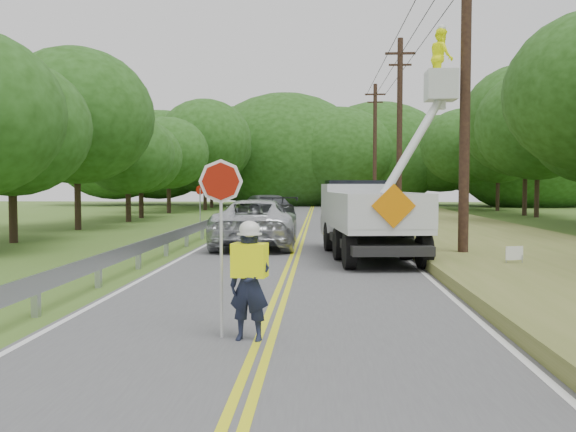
{
  "coord_description": "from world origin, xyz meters",
  "views": [
    {
      "loc": [
        0.81,
        -9.32,
        2.3
      ],
      "look_at": [
        0.0,
        6.0,
        1.5
      ],
      "focal_mm": 38.5,
      "sensor_mm": 36.0,
      "label": 1
    }
  ],
  "objects": [
    {
      "name": "ground",
      "position": [
        0.0,
        0.0,
        0.0
      ],
      "size": [
        140.0,
        140.0,
        0.0
      ],
      "primitive_type": "plane",
      "color": "#40611E",
      "rests_on": "ground"
    },
    {
      "name": "tall_grass_verge",
      "position": [
        7.1,
        14.0,
        0.15
      ],
      "size": [
        7.0,
        96.0,
        0.3
      ],
      "primitive_type": "cube",
      "color": "#5A662B",
      "rests_on": "ground"
    },
    {
      "name": "suv_silver",
      "position": [
        -1.52,
        13.02,
        0.88
      ],
      "size": [
        2.98,
        6.24,
        1.72
      ],
      "primitive_type": "imported",
      "rotation": [
        0.0,
        0.0,
        3.16
      ],
      "color": "silver",
      "rests_on": "road"
    },
    {
      "name": "flagger",
      "position": [
        -0.23,
        -0.46,
        0.96
      ],
      "size": [
        1.08,
        0.48,
        2.64
      ],
      "color": "#191E33",
      "rests_on": "road"
    },
    {
      "name": "treeline_horizon",
      "position": [
        1.65,
        56.05,
        5.5
      ],
      "size": [
        58.05,
        15.66,
        12.79
      ],
      "color": "#1D4010",
      "rests_on": "ground"
    },
    {
      "name": "treeline_left",
      "position": [
        -10.39,
        30.34,
        5.17
      ],
      "size": [
        9.95,
        54.63,
        9.66
      ],
      "color": "#332319",
      "rests_on": "ground"
    },
    {
      "name": "bucket_truck",
      "position": [
        2.38,
        10.65,
        1.54
      ],
      "size": [
        3.9,
        7.12,
        6.77
      ],
      "color": "black",
      "rests_on": "road"
    },
    {
      "name": "guardrail",
      "position": [
        -4.02,
        14.91,
        0.55
      ],
      "size": [
        0.18,
        48.0,
        0.77
      ],
      "color": "#A5A9AC",
      "rests_on": "ground"
    },
    {
      "name": "utility_poles",
      "position": [
        5.0,
        17.02,
        5.27
      ],
      "size": [
        1.6,
        43.3,
        10.0
      ],
      "color": "black",
      "rests_on": "ground"
    },
    {
      "name": "suv_darkgrey",
      "position": [
        -2.29,
        24.05,
        0.86
      ],
      "size": [
        4.28,
        6.27,
        1.69
      ],
      "primitive_type": "imported",
      "rotation": [
        0.0,
        0.0,
        3.51
      ],
      "color": "#373B3E",
      "rests_on": "road"
    },
    {
      "name": "yard_sign",
      "position": [
        5.73,
        6.54,
        0.52
      ],
      "size": [
        0.48,
        0.18,
        0.72
      ],
      "color": "white",
      "rests_on": "ground"
    },
    {
      "name": "stop_sign_permanent",
      "position": [
        -5.08,
        20.56,
        1.45
      ],
      "size": [
        0.36,
        0.34,
        2.23
      ],
      "color": "#A5A9AC",
      "rests_on": "ground"
    },
    {
      "name": "road",
      "position": [
        0.0,
        14.0,
        0.01
      ],
      "size": [
        7.2,
        96.0,
        0.03
      ],
      "color": "#4F4F51",
      "rests_on": "ground"
    }
  ]
}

